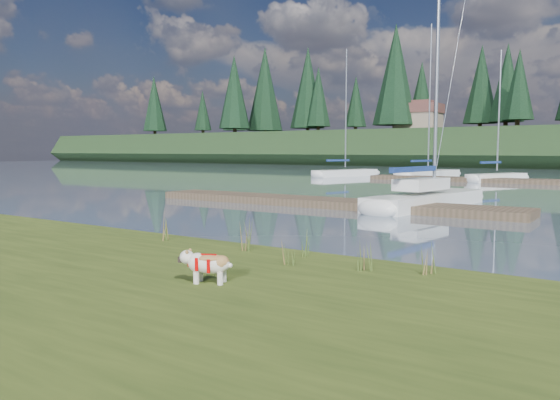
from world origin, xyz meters
The scene contains 21 objects.
ground centered at (0.00, 30.00, 0.00)m, with size 200.00×200.00×0.00m, color slate.
bank centered at (0.00, -6.00, 0.17)m, with size 60.00×9.00×0.35m, color #3F4F1A.
bulldog centered at (1.72, -4.47, 0.64)m, with size 0.80×0.54×0.47m.
sailboat_main centered at (-0.21, 11.42, 0.42)m, with size 2.76×8.35×11.88m.
dock_near centered at (-4.00, 9.00, 0.15)m, with size 16.00×2.00×0.30m, color #4C3D2C.
dock_far centered at (2.00, 30.00, 0.15)m, with size 26.00×2.20×0.30m, color #4C3D2C.
sailboat_bg_0 centered at (-14.72, 32.95, 0.32)m, with size 3.68×7.66×11.02m.
sailboat_bg_1 centered at (-8.14, 35.27, 0.33)m, with size 3.47×8.74×12.72m.
sailboat_bg_2 centered at (-1.92, 31.99, 0.33)m, with size 3.66×6.18×9.55m.
weed_0 centered at (0.64, -2.15, 0.65)m, with size 0.17×0.14×0.72m.
weed_1 centered at (1.91, -2.01, 0.56)m, with size 0.17×0.14×0.51m.
weed_2 centered at (3.27, -2.49, 0.60)m, with size 0.17×0.14×0.60m.
weed_3 centered at (-1.58, -2.15, 0.60)m, with size 0.17×0.14×0.60m.
weed_4 centered at (2.02, -2.77, 0.53)m, with size 0.17×0.14×0.42m.
weed_5 centered at (4.17, -2.14, 0.58)m, with size 0.17×0.14×0.55m.
mud_lip centered at (0.00, -1.60, 0.07)m, with size 60.00×0.50×0.14m, color #33281C.
conifer_0 centered at (-55.00, 67.00, 12.64)m, with size 5.72×5.72×14.15m.
conifer_1 centered at (-40.00, 71.00, 11.28)m, with size 4.40×4.40×11.30m.
conifer_2 centered at (-25.00, 68.00, 13.54)m, with size 6.60×6.60×16.05m.
conifer_3 centered at (-10.00, 72.00, 11.74)m, with size 4.84×4.84×12.25m.
house_0 centered at (-22.00, 70.00, 7.31)m, with size 6.30×5.30×4.65m.
Camera 1 is at (6.95, -10.37, 2.28)m, focal length 35.00 mm.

